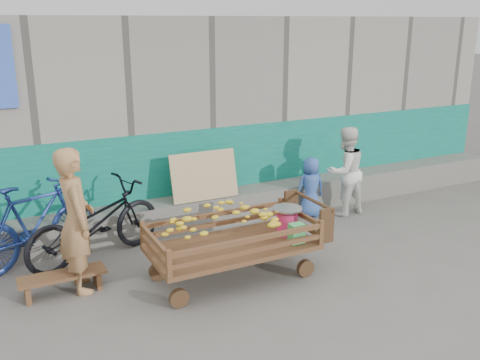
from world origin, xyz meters
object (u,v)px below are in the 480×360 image
vendor_man (76,220)px  bicycle_dark (95,223)px  bench (63,279)px  banana_cart (229,231)px  bicycle_blue (34,224)px  child (310,187)px  woman (345,171)px

vendor_man → bicycle_dark: vendor_man is taller
bench → vendor_man: 0.69m
bench → bicycle_dark: bearing=53.6°
banana_cart → bicycle_dark: 1.79m
bench → bicycle_blue: size_ratio=0.53×
child → banana_cart: bearing=38.1°
child → bench: bearing=16.6°
banana_cart → woman: woman is taller
banana_cart → bicycle_blue: bicycle_blue is taller
woman → bicycle_blue: bearing=-7.6°
bicycle_blue → bench: bearing=168.0°
bicycle_dark → bicycle_blue: (-0.69, 0.20, 0.03)m
vendor_man → woman: vendor_man is taller
vendor_man → child: bearing=-77.0°
banana_cart → child: child is taller
child → bicycle_blue: bicycle_blue is taller
bench → bicycle_dark: (0.54, 0.73, 0.33)m
banana_cart → vendor_man: bearing=160.9°
vendor_man → woman: 4.22m
banana_cart → woman: 2.84m
woman → bicycle_dark: 3.85m
bench → woman: woman is taller
woman → child: woman is taller
child → bicycle_dark: size_ratio=0.50×
banana_cart → bench: 1.94m
child → bicycle_dark: 3.31m
child → bicycle_dark: (-3.31, -0.08, 0.03)m
child → bicycle_dark: bearing=6.1°
woman → child: 0.60m
bench → child: child is taller
child → bicycle_dark: bicycle_dark is taller
vendor_man → woman: (4.17, 0.65, -0.13)m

